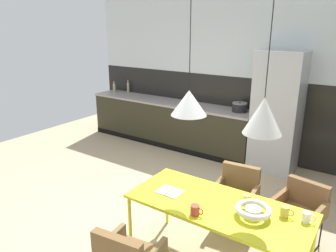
{
  "coord_description": "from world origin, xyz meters",
  "views": [
    {
      "loc": [
        2.15,
        -2.74,
        2.37
      ],
      "look_at": [
        -0.28,
        0.78,
        1.02
      ],
      "focal_mm": 34.21,
      "sensor_mm": 36.0,
      "label": 1
    }
  ],
  "objects_px": {
    "mug_dark_espresso": "(307,217)",
    "bottle_wine_green": "(128,87)",
    "dining_table": "(218,208)",
    "open_book": "(170,192)",
    "bottle_oil_tall": "(114,88)",
    "pendant_lamp_over_table_far": "(263,116)",
    "armchair_far_side": "(237,190)",
    "fruit_bowl": "(253,210)",
    "mug_short_terracotta": "(247,199)",
    "cooking_pot": "(239,107)",
    "refrigerator_column": "(277,112)",
    "armchair_head_of_table": "(302,205)",
    "mug_white_ceramic": "(195,210)",
    "pendant_lamp_over_table_near": "(189,103)",
    "mug_wide_latte": "(285,212)"
  },
  "relations": [
    {
      "from": "fruit_bowl",
      "to": "mug_short_terracotta",
      "type": "height_order",
      "value": "fruit_bowl"
    },
    {
      "from": "armchair_far_side",
      "to": "mug_short_terracotta",
      "type": "bearing_deg",
      "value": 114.04
    },
    {
      "from": "open_book",
      "to": "armchair_far_side",
      "type": "bearing_deg",
      "value": 65.52
    },
    {
      "from": "dining_table",
      "to": "refrigerator_column",
      "type": "bearing_deg",
      "value": 95.59
    },
    {
      "from": "pendant_lamp_over_table_near",
      "to": "bottle_oil_tall",
      "type": "bearing_deg",
      "value": 142.79
    },
    {
      "from": "pendant_lamp_over_table_far",
      "to": "cooking_pot",
      "type": "bearing_deg",
      "value": 115.33
    },
    {
      "from": "pendant_lamp_over_table_near",
      "to": "dining_table",
      "type": "bearing_deg",
      "value": -0.86
    },
    {
      "from": "mug_white_ceramic",
      "to": "mug_dark_espresso",
      "type": "distance_m",
      "value": 0.97
    },
    {
      "from": "mug_short_terracotta",
      "to": "bottle_oil_tall",
      "type": "xyz_separation_m",
      "value": [
        -4.22,
        2.6,
        0.24
      ]
    },
    {
      "from": "cooking_pot",
      "to": "pendant_lamp_over_table_near",
      "type": "relative_size",
      "value": 0.2
    },
    {
      "from": "armchair_head_of_table",
      "to": "refrigerator_column",
      "type": "bearing_deg",
      "value": -54.48
    },
    {
      "from": "mug_dark_espresso",
      "to": "pendant_lamp_over_table_near",
      "type": "bearing_deg",
      "value": -171.53
    },
    {
      "from": "armchair_head_of_table",
      "to": "bottle_wine_green",
      "type": "xyz_separation_m",
      "value": [
        -4.33,
        2.09,
        0.53
      ]
    },
    {
      "from": "cooking_pot",
      "to": "bottle_wine_green",
      "type": "distance_m",
      "value": 2.79
    },
    {
      "from": "fruit_bowl",
      "to": "cooking_pot",
      "type": "height_order",
      "value": "cooking_pot"
    },
    {
      "from": "dining_table",
      "to": "armchair_head_of_table",
      "type": "distance_m",
      "value": 1.06
    },
    {
      "from": "mug_short_terracotta",
      "to": "pendant_lamp_over_table_far",
      "type": "bearing_deg",
      "value": -49.3
    },
    {
      "from": "pendant_lamp_over_table_far",
      "to": "mug_white_ceramic",
      "type": "bearing_deg",
      "value": -144.28
    },
    {
      "from": "mug_short_terracotta",
      "to": "bottle_wine_green",
      "type": "xyz_separation_m",
      "value": [
        -3.94,
        2.76,
        0.25
      ]
    },
    {
      "from": "dining_table",
      "to": "cooking_pot",
      "type": "relative_size",
      "value": 6.5
    },
    {
      "from": "refrigerator_column",
      "to": "armchair_far_side",
      "type": "distance_m",
      "value": 1.99
    },
    {
      "from": "armchair_far_side",
      "to": "fruit_bowl",
      "type": "bearing_deg",
      "value": 115.25
    },
    {
      "from": "fruit_bowl",
      "to": "dining_table",
      "type": "bearing_deg",
      "value": 178.81
    },
    {
      "from": "mug_dark_espresso",
      "to": "bottle_wine_green",
      "type": "distance_m",
      "value": 5.28
    },
    {
      "from": "refrigerator_column",
      "to": "armchair_head_of_table",
      "type": "xyz_separation_m",
      "value": [
        0.87,
        -1.85,
        -0.51
      ]
    },
    {
      "from": "pendant_lamp_over_table_near",
      "to": "armchair_far_side",
      "type": "bearing_deg",
      "value": 73.65
    },
    {
      "from": "armchair_far_side",
      "to": "mug_white_ceramic",
      "type": "xyz_separation_m",
      "value": [
        0.03,
        -1.07,
        0.29
      ]
    },
    {
      "from": "armchair_far_side",
      "to": "bottle_oil_tall",
      "type": "distance_m",
      "value": 4.39
    },
    {
      "from": "dining_table",
      "to": "pendant_lamp_over_table_far",
      "type": "bearing_deg",
      "value": 5.29
    },
    {
      "from": "mug_white_ceramic",
      "to": "mug_dark_espresso",
      "type": "xyz_separation_m",
      "value": [
        0.86,
        0.45,
        -0.0
      ]
    },
    {
      "from": "mug_dark_espresso",
      "to": "pendant_lamp_over_table_far",
      "type": "bearing_deg",
      "value": -161.58
    },
    {
      "from": "dining_table",
      "to": "bottle_oil_tall",
      "type": "distance_m",
      "value": 4.88
    },
    {
      "from": "armchair_head_of_table",
      "to": "pendant_lamp_over_table_near",
      "type": "bearing_deg",
      "value": 51.96
    },
    {
      "from": "mug_short_terracotta",
      "to": "bottle_oil_tall",
      "type": "relative_size",
      "value": 0.46
    },
    {
      "from": "bottle_wine_green",
      "to": "pendant_lamp_over_table_far",
      "type": "distance_m",
      "value": 5.04
    },
    {
      "from": "open_book",
      "to": "pendant_lamp_over_table_near",
      "type": "xyz_separation_m",
      "value": [
        0.16,
        0.08,
        0.95
      ]
    },
    {
      "from": "mug_short_terracotta",
      "to": "open_book",
      "type": "bearing_deg",
      "value": -161.19
    },
    {
      "from": "dining_table",
      "to": "mug_dark_espresso",
      "type": "xyz_separation_m",
      "value": [
        0.77,
        0.17,
        0.09
      ]
    },
    {
      "from": "mug_dark_espresso",
      "to": "bottle_oil_tall",
      "type": "height_order",
      "value": "bottle_oil_tall"
    },
    {
      "from": "armchair_head_of_table",
      "to": "bottle_wine_green",
      "type": "distance_m",
      "value": 4.83
    },
    {
      "from": "mug_short_terracotta",
      "to": "pendant_lamp_over_table_near",
      "type": "xyz_separation_m",
      "value": [
        -0.57,
        -0.17,
        0.91
      ]
    },
    {
      "from": "open_book",
      "to": "mug_white_ceramic",
      "type": "bearing_deg",
      "value": -26.41
    },
    {
      "from": "mug_white_ceramic",
      "to": "mug_dark_espresso",
      "type": "bearing_deg",
      "value": 27.94
    },
    {
      "from": "cooking_pot",
      "to": "mug_wide_latte",
      "type": "bearing_deg",
      "value": -59.61
    },
    {
      "from": "dining_table",
      "to": "open_book",
      "type": "distance_m",
      "value": 0.52
    },
    {
      "from": "dining_table",
      "to": "pendant_lamp_over_table_far",
      "type": "relative_size",
      "value": 1.25
    },
    {
      "from": "dining_table",
      "to": "pendant_lamp_over_table_near",
      "type": "height_order",
      "value": "pendant_lamp_over_table_near"
    },
    {
      "from": "fruit_bowl",
      "to": "bottle_oil_tall",
      "type": "bearing_deg",
      "value": 147.37
    },
    {
      "from": "bottle_oil_tall",
      "to": "pendant_lamp_over_table_far",
      "type": "xyz_separation_m",
      "value": [
        4.35,
        -2.75,
        0.65
      ]
    },
    {
      "from": "dining_table",
      "to": "armchair_far_side",
      "type": "distance_m",
      "value": 0.82
    }
  ]
}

